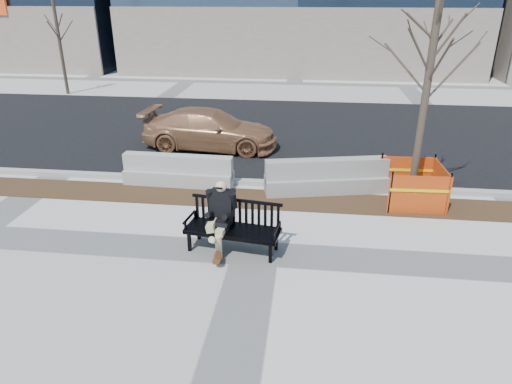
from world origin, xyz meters
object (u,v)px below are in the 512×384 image
at_px(sedan, 211,148).
at_px(tree_fence, 410,202).
at_px(jersey_barrier_left, 179,184).
at_px(bench, 233,250).
at_px(seated_man, 221,247).
at_px(jersey_barrier_right, 325,192).

bearing_deg(sedan, tree_fence, -118.79).
height_order(sedan, jersey_barrier_left, sedan).
bearing_deg(bench, seated_man, 169.12).
bearing_deg(seated_man, sedan, 112.26).
bearing_deg(jersey_barrier_left, bench, -56.17).
xyz_separation_m(bench, tree_fence, (4.02, 2.80, 0.00)).
distance_m(seated_man, sedan, 6.58).
distance_m(bench, tree_fence, 4.90).
height_order(jersey_barrier_left, jersey_barrier_right, jersey_barrier_right).
distance_m(tree_fence, sedan, 6.92).
xyz_separation_m(seated_man, sedan, (-1.57, 6.39, 0.00)).
bearing_deg(bench, sedan, 114.23).
xyz_separation_m(jersey_barrier_left, jersey_barrier_right, (3.97, -0.03, 0.00)).
height_order(tree_fence, jersey_barrier_right, tree_fence).
bearing_deg(sedan, jersey_barrier_right, -127.52).
bearing_deg(bench, jersey_barrier_right, 67.38).
bearing_deg(jersey_barrier_left, seated_man, -58.90).
height_order(bench, sedan, sedan).
relative_size(tree_fence, jersey_barrier_left, 1.78).
xyz_separation_m(seated_man, jersey_barrier_right, (2.20, 3.12, 0.00)).
bearing_deg(seated_man, jersey_barrier_left, 127.73).
distance_m(bench, jersey_barrier_left, 3.83).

